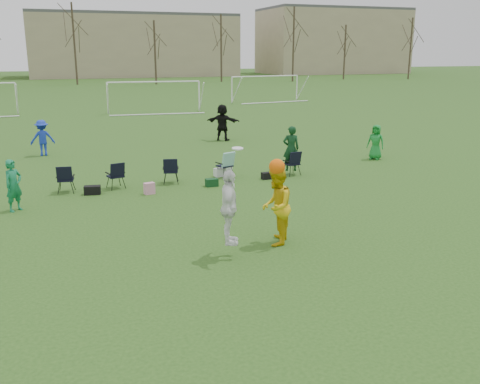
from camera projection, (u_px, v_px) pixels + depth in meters
name	position (u px, v px, depth m)	size (l,w,h in m)	color
ground	(238.00, 261.00, 12.60)	(260.00, 260.00, 0.00)	#264C17
fielder_green_near	(14.00, 185.00, 16.38)	(0.59, 0.39, 1.62)	#15784B
fielder_blue	(42.00, 138.00, 25.07)	(1.09, 0.63, 1.69)	#1833B9
fielder_green_far	(376.00, 142.00, 24.25)	(0.77, 0.50, 1.58)	#167F2D
fielder_black	(222.00, 122.00, 29.31)	(1.85, 0.59, 1.99)	black
center_contest	(260.00, 206.00, 13.16)	(2.36, 1.67, 2.65)	white
sideline_setup	(203.00, 166.00, 20.23)	(9.31, 2.37, 1.95)	#0E3519
goal_mid	(154.00, 88.00, 42.57)	(7.40, 0.63, 2.46)	white
goal_right	(265.00, 81.00, 51.88)	(7.35, 1.14, 2.46)	white
tree_line	(77.00, 48.00, 75.07)	(110.28, 3.28, 11.40)	#382B21
building_row	(105.00, 44.00, 100.77)	(126.00, 16.00, 13.00)	tan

